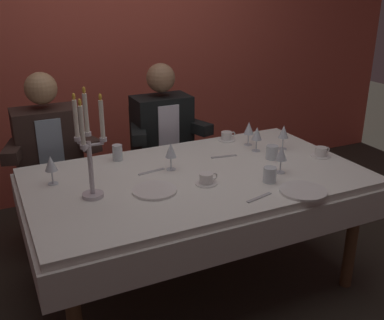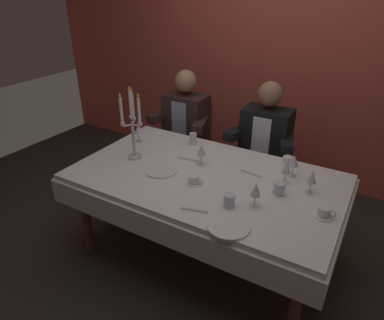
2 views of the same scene
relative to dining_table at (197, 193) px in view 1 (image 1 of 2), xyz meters
name	(u,v)px [view 1 (image 1 of 2)]	position (x,y,z in m)	size (l,w,h in m)	color
ground_plane	(197,281)	(0.00, 0.00, -0.62)	(12.00, 12.00, 0.00)	#2F2A22
back_wall	(110,38)	(0.00, 1.66, 0.73)	(6.00, 0.12, 2.70)	#CB5241
dining_table	(197,193)	(0.00, 0.00, 0.00)	(1.94, 1.14, 0.74)	white
candelabra	(89,150)	(-0.61, -0.04, 0.37)	(0.15, 0.17, 0.57)	silver
dinner_plate_0	(155,190)	(-0.31, -0.12, 0.13)	(0.24, 0.24, 0.01)	white
dinner_plate_1	(303,191)	(0.40, -0.46, 0.13)	(0.25, 0.25, 0.01)	white
wine_glass_0	(51,164)	(-0.77, 0.22, 0.24)	(0.07, 0.07, 0.16)	silver
wine_glass_1	(171,151)	(-0.11, 0.13, 0.23)	(0.07, 0.07, 0.16)	silver
wine_glass_2	(284,133)	(0.70, 0.14, 0.23)	(0.07, 0.07, 0.16)	silver
wine_glass_3	(281,154)	(0.45, -0.19, 0.24)	(0.07, 0.07, 0.16)	silver
wine_glass_4	(257,134)	(0.52, 0.18, 0.23)	(0.07, 0.07, 0.16)	silver
wine_glass_5	(249,129)	(0.54, 0.31, 0.23)	(0.07, 0.07, 0.16)	silver
water_tumbler_0	(270,175)	(0.31, -0.27, 0.16)	(0.07, 0.07, 0.09)	silver
water_tumbler_1	(272,152)	(0.53, 0.02, 0.16)	(0.07, 0.07, 0.09)	silver
water_tumbler_2	(117,153)	(-0.34, 0.42, 0.17)	(0.06, 0.06, 0.10)	silver
coffee_cup_0	(227,136)	(0.46, 0.46, 0.15)	(0.13, 0.12, 0.06)	white
coffee_cup_1	(321,152)	(0.84, -0.08, 0.15)	(0.13, 0.12, 0.06)	white
coffee_cup_2	(206,179)	(-0.01, -0.14, 0.15)	(0.13, 0.12, 0.06)	white
fork_0	(151,172)	(-0.23, 0.14, 0.12)	(0.17, 0.02, 0.01)	#B7B7BC
fork_1	(224,156)	(0.28, 0.18, 0.12)	(0.17, 0.02, 0.01)	#B7B7BC
spoon_2	(259,197)	(0.15, -0.42, 0.12)	(0.17, 0.02, 0.01)	#B7B7BC
seated_diner_0	(48,146)	(-0.70, 0.89, 0.11)	(0.63, 0.48, 1.24)	brown
seated_diner_1	(162,130)	(0.14, 0.89, 0.11)	(0.63, 0.48, 1.24)	brown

